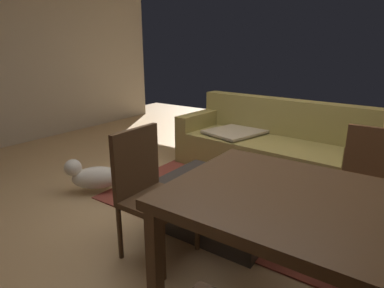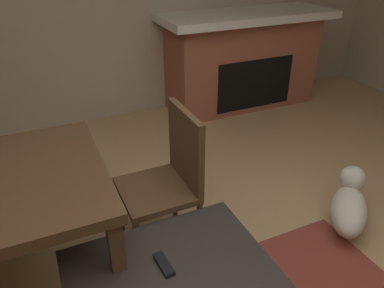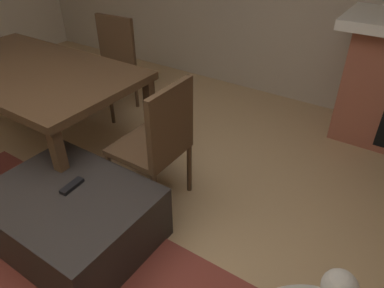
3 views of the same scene
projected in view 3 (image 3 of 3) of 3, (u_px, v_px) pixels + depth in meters
floor at (89, 265)px, 2.15m from camera, size 8.77×8.77×0.00m
ottoman_coffee_table at (73, 217)px, 2.22m from camera, size 0.98×0.76×0.38m
tv_remote at (72, 186)px, 2.16m from camera, size 0.06×0.16×0.02m
dining_table at (29, 76)px, 2.87m from camera, size 1.84×1.03×0.74m
dining_chair_south at (111, 60)px, 3.58m from camera, size 0.47×0.47×0.93m
dining_chair_west at (159, 140)px, 2.34m from camera, size 0.44×0.44×0.93m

